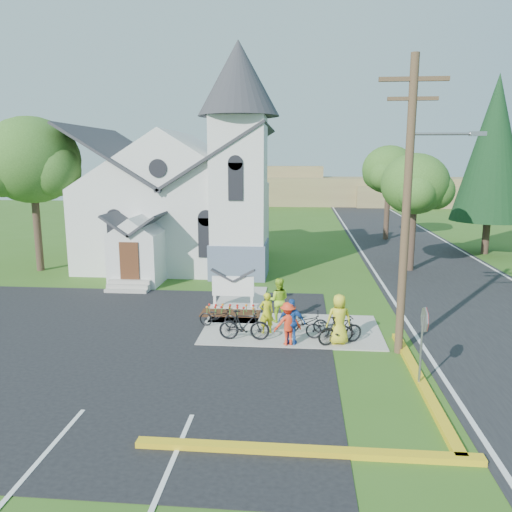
# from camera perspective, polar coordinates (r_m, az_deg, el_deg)

# --- Properties ---
(ground) EXTENTS (120.00, 120.00, 0.00)m
(ground) POSITION_cam_1_polar(r_m,az_deg,el_deg) (19.75, -0.37, -8.81)
(ground) COLOR #355F1B
(ground) RESTS_ON ground
(parking_lot) EXTENTS (20.00, 16.00, 0.02)m
(parking_lot) POSITION_cam_1_polar(r_m,az_deg,el_deg) (19.84, -21.83, -9.51)
(parking_lot) COLOR black
(parking_lot) RESTS_ON ground
(road) EXTENTS (8.00, 90.00, 0.02)m
(road) POSITION_cam_1_polar(r_m,az_deg,el_deg) (35.13, 18.54, -0.51)
(road) COLOR black
(road) RESTS_ON ground
(sidewalk) EXTENTS (7.00, 4.00, 0.05)m
(sidewalk) POSITION_cam_1_polar(r_m,az_deg,el_deg) (20.13, 4.06, -8.37)
(sidewalk) COLOR gray
(sidewalk) RESTS_ON ground
(church) EXTENTS (12.35, 12.00, 13.00)m
(church) POSITION_cam_1_polar(r_m,az_deg,el_deg) (31.84, -8.16, 8.32)
(church) COLOR silver
(church) RESTS_ON ground
(church_sign) EXTENTS (2.20, 0.40, 1.70)m
(church_sign) POSITION_cam_1_polar(r_m,az_deg,el_deg) (22.62, -2.63, -3.51)
(church_sign) COLOR gray
(church_sign) RESTS_ON ground
(flower_bed) EXTENTS (2.60, 1.10, 0.07)m
(flower_bed) POSITION_cam_1_polar(r_m,az_deg,el_deg) (22.04, -2.93, -6.59)
(flower_bed) COLOR #3B1F10
(flower_bed) RESTS_ON ground
(utility_pole) EXTENTS (3.45, 0.28, 10.00)m
(utility_pole) POSITION_cam_1_polar(r_m,az_deg,el_deg) (17.41, 17.08, 6.26)
(utility_pole) COLOR #4C3226
(utility_pole) RESTS_ON ground
(stop_sign) EXTENTS (0.11, 0.76, 2.48)m
(stop_sign) POSITION_cam_1_polar(r_m,az_deg,el_deg) (15.55, 18.61, -8.03)
(stop_sign) COLOR gray
(stop_sign) RESTS_ON ground
(tree_lot_corner) EXTENTS (5.60, 5.60, 9.15)m
(tree_lot_corner) POSITION_cam_1_polar(r_m,az_deg,el_deg) (32.56, -24.27, 9.92)
(tree_lot_corner) COLOR #34231C
(tree_lot_corner) RESTS_ON ground
(tree_road_near) EXTENTS (4.00, 4.00, 7.05)m
(tree_road_near) POSITION_cam_1_polar(r_m,az_deg,el_deg) (31.25, 17.68, 7.79)
(tree_road_near) COLOR #34231C
(tree_road_near) RESTS_ON ground
(tree_road_mid) EXTENTS (4.40, 4.40, 7.80)m
(tree_road_mid) POSITION_cam_1_polar(r_m,az_deg,el_deg) (43.11, 14.95, 9.46)
(tree_road_mid) COLOR #34231C
(tree_road_mid) RESTS_ON ground
(conifer) EXTENTS (5.20, 5.20, 12.40)m
(conifer) POSITION_cam_1_polar(r_m,az_deg,el_deg) (38.81, 25.52, 11.01)
(conifer) COLOR #34231C
(conifer) RESTS_ON ground
(distant_hills) EXTENTS (61.00, 10.00, 5.60)m
(distant_hills) POSITION_cam_1_polar(r_m,az_deg,el_deg) (74.97, 6.35, 7.53)
(distant_hills) COLOR olive
(distant_hills) RESTS_ON ground
(cyclist_0) EXTENTS (0.69, 0.58, 1.62)m
(cyclist_0) POSITION_cam_1_polar(r_m,az_deg,el_deg) (19.38, 1.21, -6.52)
(cyclist_0) COLOR #B5B915
(cyclist_0) RESTS_ON sidewalk
(bike_0) EXTENTS (1.69, 0.86, 0.85)m
(bike_0) POSITION_cam_1_polar(r_m,az_deg,el_deg) (20.23, -4.33, -6.93)
(bike_0) COLOR black
(bike_0) RESTS_ON sidewalk
(cyclist_1) EXTENTS (0.91, 0.72, 1.85)m
(cyclist_1) POSITION_cam_1_polar(r_m,az_deg,el_deg) (20.70, 2.57, -5.04)
(cyclist_1) COLOR #A0D628
(cyclist_1) RESTS_ON sidewalk
(bike_1) EXTENTS (1.90, 0.57, 1.14)m
(bike_1) POSITION_cam_1_polar(r_m,az_deg,el_deg) (18.75, -1.35, -7.90)
(bike_1) COLOR black
(bike_1) RESTS_ON sidewalk
(cyclist_2) EXTENTS (1.06, 0.60, 1.70)m
(cyclist_2) POSITION_cam_1_polar(r_m,az_deg,el_deg) (18.27, 4.11, -7.52)
(cyclist_2) COLOR #2353AF
(cyclist_2) RESTS_ON sidewalk
(bike_2) EXTENTS (1.68, 0.59, 0.88)m
(bike_2) POSITION_cam_1_polar(r_m,az_deg,el_deg) (19.60, 5.76, -7.51)
(bike_2) COLOR black
(bike_2) RESTS_ON sidewalk
(cyclist_3) EXTENTS (1.17, 0.90, 1.59)m
(cyclist_3) POSITION_cam_1_polar(r_m,az_deg,el_deg) (18.26, 3.67, -7.70)
(cyclist_3) COLOR red
(cyclist_3) RESTS_ON sidewalk
(bike_3) EXTENTS (1.83, 1.21, 1.07)m
(bike_3) POSITION_cam_1_polar(r_m,az_deg,el_deg) (18.60, 9.60, -8.33)
(bike_3) COLOR black
(bike_3) RESTS_ON sidewalk
(cyclist_4) EXTENTS (0.99, 0.73, 1.86)m
(cyclist_4) POSITION_cam_1_polar(r_m,az_deg,el_deg) (18.51, 9.46, -7.13)
(cyclist_4) COLOR gold
(cyclist_4) RESTS_ON sidewalk
(bike_4) EXTENTS (1.82, 0.85, 0.92)m
(bike_4) POSITION_cam_1_polar(r_m,az_deg,el_deg) (18.98, 8.37, -8.13)
(bike_4) COLOR black
(bike_4) RESTS_ON sidewalk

